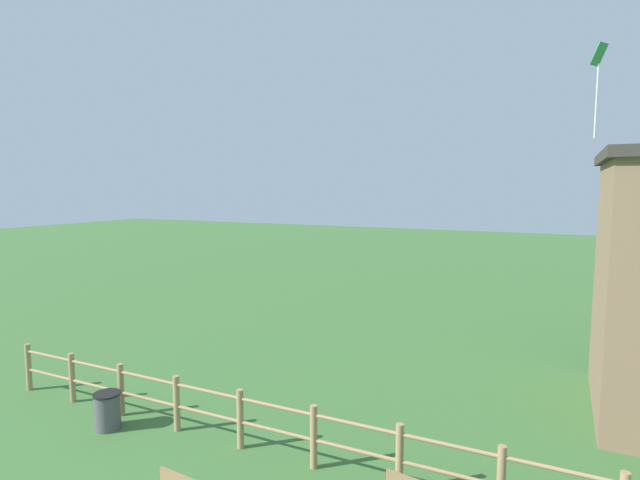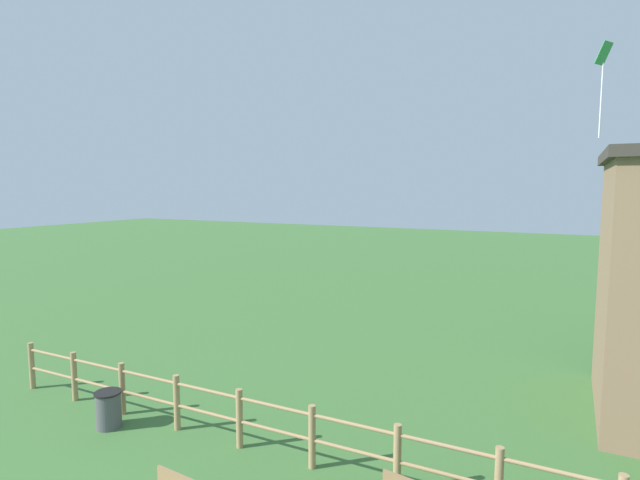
# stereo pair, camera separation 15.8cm
# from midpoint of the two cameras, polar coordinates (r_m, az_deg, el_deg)

# --- Properties ---
(wooden_fence) EXTENTS (15.28, 0.14, 1.24)m
(wooden_fence) POSITION_cam_midpoint_polar(r_m,az_deg,el_deg) (10.50, -4.79, -20.20)
(wooden_fence) COLOR #9E7F56
(wooden_fence) RESTS_ON ground_plane
(trash_bin) EXTENTS (0.59, 0.59, 0.82)m
(trash_bin) POSITION_cam_midpoint_polar(r_m,az_deg,el_deg) (12.60, -22.67, -17.43)
(trash_bin) COLOR #4C4C51
(trash_bin) RESTS_ON ground_plane
(kite_green_diamond) EXTENTS (0.55, 0.62, 3.08)m
(kite_green_diamond) POSITION_cam_midpoint_polar(r_m,az_deg,el_deg) (19.70, 29.79, 16.15)
(kite_green_diamond) COLOR green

